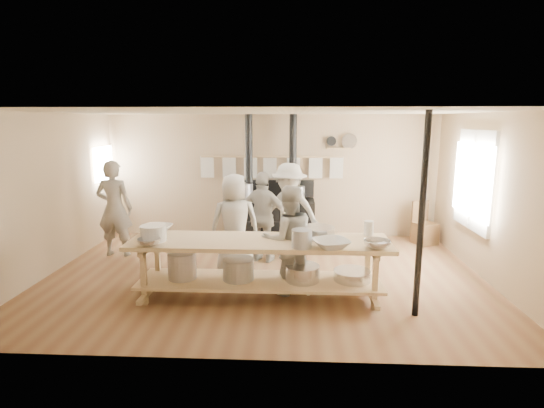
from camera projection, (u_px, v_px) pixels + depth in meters
name	position (u px, v px, depth m)	size (l,w,h in m)	color
ground	(264.00, 275.00, 6.91)	(7.00, 7.00, 0.00)	brown
room_shell	(264.00, 176.00, 6.60)	(7.00, 7.00, 7.00)	tan
window_right	(474.00, 180.00, 7.04)	(0.09, 1.50, 1.65)	beige
left_opening	(104.00, 164.00, 8.73)	(0.00, 0.90, 0.90)	white
stove	(271.00, 215.00, 8.88)	(1.90, 0.75, 2.60)	black
towel_rail	(272.00, 165.00, 8.96)	(3.00, 0.04, 0.47)	tan
back_wall_shelf	(342.00, 143.00, 8.83)	(0.63, 0.14, 0.32)	tan
prep_table	(259.00, 263.00, 5.93)	(3.60, 0.90, 0.85)	tan
support_post	(422.00, 217.00, 5.24)	(0.08, 0.08, 2.60)	black
cook_far_left	(114.00, 209.00, 7.76)	(0.65, 0.43, 1.78)	#A59E92
cook_left	(288.00, 240.00, 6.06)	(0.77, 0.60, 1.59)	#A59E92
cook_center	(235.00, 224.00, 6.90)	(0.80, 0.52, 1.65)	#A59E92
cook_right	(263.00, 217.00, 7.44)	(0.94, 0.39, 1.61)	#A59E92
cook_by_window	(289.00, 212.00, 7.58)	(1.12, 0.65, 1.74)	#A59E92
chair	(424.00, 231.00, 8.63)	(0.53, 0.53, 0.86)	#513C20
bowl_white_a	(157.00, 229.00, 6.25)	(0.44, 0.44, 0.11)	silver
bowl_steel_a	(149.00, 242.00, 5.60)	(0.30, 0.30, 0.10)	silver
bowl_white_b	(331.00, 244.00, 5.48)	(0.46, 0.46, 0.11)	silver
bowl_steel_b	(377.00, 244.00, 5.47)	(0.35, 0.35, 0.11)	silver
roasting_pan	(316.00, 232.00, 6.09)	(0.49, 0.33, 0.11)	#B2B2B7
mixing_bowl_large	(318.00, 232.00, 5.98)	(0.48, 0.48, 0.15)	silver
bucket_galv	(302.00, 239.00, 5.49)	(0.26, 0.26, 0.24)	gray
deep_bowl_enamel	(154.00, 233.00, 5.80)	(0.35, 0.35, 0.22)	silver
pitcher	(369.00, 228.00, 6.08)	(0.13, 0.13, 0.21)	silver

